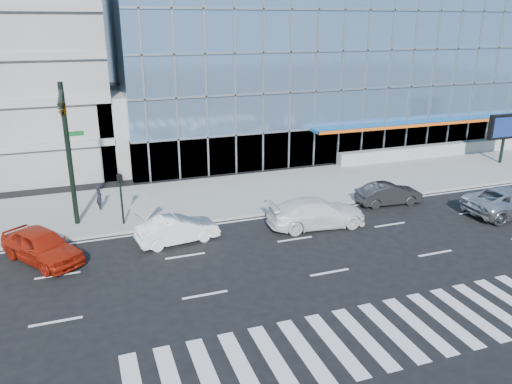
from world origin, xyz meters
The scene contains 15 objects.
ground centered at (0.00, 0.00, 0.00)m, with size 160.00×160.00×0.00m, color black.
sidewalk centered at (0.00, 8.00, 0.07)m, with size 120.00×8.00×0.15m, color gray.
theatre_building centered at (14.00, 26.00, 7.50)m, with size 42.00×26.00×15.00m, color #7096BC.
ramp_block centered at (-6.00, 18.00, 3.00)m, with size 6.00×8.00×6.00m, color gray.
retaining_wall centered at (24.00, 11.60, 0.65)m, with size 30.00×0.80×1.00m, color gray.
traffic_signal centered at (-11.00, 4.57, 6.16)m, with size 1.14×5.74×8.00m.
ped_signal_post centered at (-8.50, 4.94, 2.14)m, with size 0.30×0.33×3.00m.
marquee_sign centered at (22.00, 7.99, 3.07)m, with size 3.20×0.43×4.00m.
silver_suv centered at (13.90, -1.00, 0.84)m, with size 2.77×6.02×1.67m, color silver.
white_suv centered at (1.90, 1.28, 0.83)m, with size 2.31×5.69×1.65m, color white.
white_sedan centered at (-6.01, 1.80, 0.71)m, with size 1.51×4.33×1.43m, color white.
dark_sedan centered at (7.90, 3.00, 0.69)m, with size 1.47×4.21×1.39m, color black.
red_sedan centered at (-12.66, 1.83, 0.82)m, with size 1.94×4.83×1.65m, color #B1210D.
pedestrian centered at (-9.61, 7.94, 0.93)m, with size 0.57×0.37×1.55m, color black.
tilted_panel centered at (-7.25, 5.00, 1.07)m, with size 1.30×0.06×1.30m, color #A3A3A3.
Camera 1 is at (-10.32, -22.47, 11.12)m, focal length 35.00 mm.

